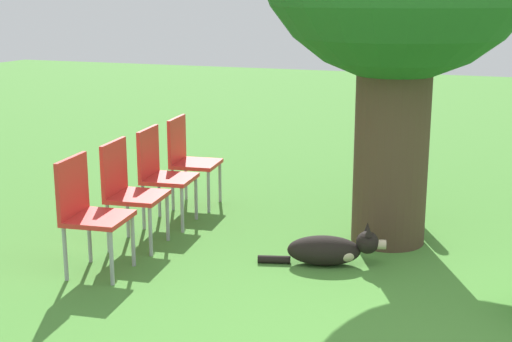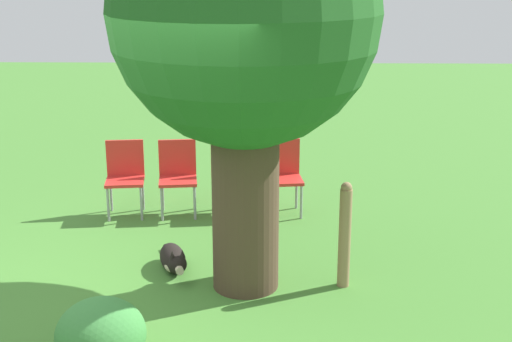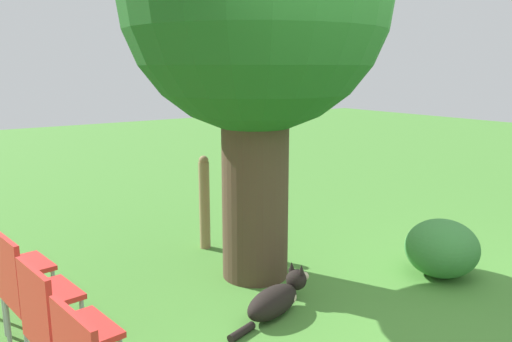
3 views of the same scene
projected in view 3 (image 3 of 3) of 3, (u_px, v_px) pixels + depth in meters
The scene contains 8 objects.
ground_plane at pixel (370, 310), 4.00m from camera, with size 30.00×30.00×0.00m, color #478433.
oak_tree at pixel (255, 6), 4.20m from camera, with size 2.31×2.31×3.66m.
dog at pixel (277, 299), 3.93m from camera, with size 0.95×0.39×0.33m.
fence_post at pixel (204, 202), 5.30m from camera, with size 0.11×0.11×1.01m.
red_chair_1 at pixel (59, 325), 2.77m from camera, with size 0.47×0.49×0.87m.
red_chair_2 at pixel (29, 288), 3.25m from camera, with size 0.47×0.49×0.87m.
red_chair_3 at pixel (6, 260), 3.72m from camera, with size 0.47×0.49×0.87m.
low_shrub at pixel (442, 248), 4.62m from camera, with size 0.67×0.67×0.54m.
Camera 3 is at (-2.90, -2.46, 1.90)m, focal length 35.00 mm.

